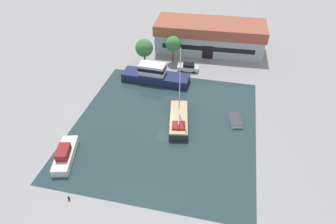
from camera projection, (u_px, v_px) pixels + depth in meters
name	position (u px, v px, depth m)	size (l,w,h in m)	color
ground_plane	(165.00, 125.00, 49.14)	(440.00, 440.00, 0.00)	gray
water_canal	(165.00, 125.00, 49.14)	(29.21, 31.64, 0.01)	#23383D
warehouse_building	(210.00, 36.00, 69.15)	(25.19, 10.75, 6.64)	#99A8B2
quay_tree_near_building	(173.00, 44.00, 63.79)	(3.26, 3.26, 5.90)	brown
quay_tree_by_water	(144.00, 48.00, 63.66)	(3.81, 3.81, 5.55)	brown
parked_car	(188.00, 67.00, 62.72)	(4.44, 2.08, 1.68)	silver
sailboat_moored	(179.00, 118.00, 49.37)	(4.54, 10.56, 13.19)	#23282D
motor_cruiser	(155.00, 75.00, 59.21)	(13.51, 4.38, 3.72)	#19234C
small_dinghy	(235.00, 120.00, 49.65)	(2.56, 3.92, 0.70)	white
cabin_boat	(65.00, 155.00, 42.79)	(3.99, 7.48, 2.24)	silver
mooring_bollard	(69.00, 198.00, 37.51)	(0.28, 0.28, 0.61)	black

